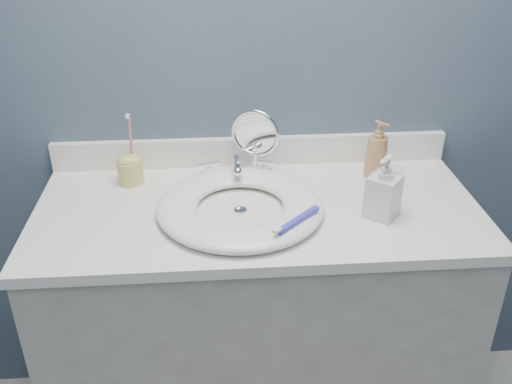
{
  "coord_description": "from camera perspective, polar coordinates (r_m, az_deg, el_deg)",
  "views": [
    {
      "loc": [
        -0.11,
        -0.38,
        1.67
      ],
      "look_at": [
        -0.01,
        0.94,
        0.94
      ],
      "focal_mm": 40.0,
      "sensor_mm": 36.0,
      "label": 1
    }
  ],
  "objects": [
    {
      "name": "back_wall",
      "position": [
        1.7,
        -0.55,
        12.75
      ],
      "size": [
        2.2,
        0.02,
        2.4
      ],
      "primitive_type": "cube",
      "color": "#444F66",
      "rests_on": "ground"
    },
    {
      "name": "vanity_cabinet",
      "position": [
        1.84,
        0.16,
        -13.76
      ],
      "size": [
        1.2,
        0.55,
        0.85
      ],
      "primitive_type": "cube",
      "color": "beige",
      "rests_on": "ground"
    },
    {
      "name": "countertop",
      "position": [
        1.57,
        0.18,
        -1.86
      ],
      "size": [
        1.22,
        0.57,
        0.03
      ],
      "primitive_type": "cube",
      "color": "white",
      "rests_on": "vanity_cabinet"
    },
    {
      "name": "backsplash",
      "position": [
        1.78,
        -0.48,
        4.1
      ],
      "size": [
        1.22,
        0.02,
        0.09
      ],
      "primitive_type": "cube",
      "color": "white",
      "rests_on": "countertop"
    },
    {
      "name": "basin",
      "position": [
        1.53,
        -1.59,
        -1.41
      ],
      "size": [
        0.45,
        0.45,
        0.04
      ],
      "primitive_type": null,
      "color": "white",
      "rests_on": "countertop"
    },
    {
      "name": "drain",
      "position": [
        1.54,
        -1.59,
        -1.89
      ],
      "size": [
        0.04,
        0.04,
        0.01
      ],
      "primitive_type": "cylinder",
      "color": "silver",
      "rests_on": "countertop"
    },
    {
      "name": "faucet",
      "position": [
        1.7,
        -1.94,
        2.17
      ],
      "size": [
        0.25,
        0.13,
        0.07
      ],
      "color": "silver",
      "rests_on": "countertop"
    },
    {
      "name": "makeup_mirror",
      "position": [
        1.67,
        -0.08,
        5.11
      ],
      "size": [
        0.14,
        0.08,
        0.22
      ],
      "rotation": [
        0.0,
        0.0,
        -0.39
      ],
      "color": "silver",
      "rests_on": "countertop"
    },
    {
      "name": "soap_bottle_amber",
      "position": [
        1.72,
        12.02,
        4.18
      ],
      "size": [
        0.1,
        0.1,
        0.18
      ],
      "primitive_type": "imported",
      "rotation": [
        0.0,
        0.0,
        0.63
      ],
      "color": "#A7784B",
      "rests_on": "countertop"
    },
    {
      "name": "soap_bottle_clear",
      "position": [
        1.52,
        12.69,
        0.52
      ],
      "size": [
        0.11,
        0.11,
        0.17
      ],
      "primitive_type": "imported",
      "rotation": [
        0.0,
        0.0,
        -0.69
      ],
      "color": "silver",
      "rests_on": "countertop"
    },
    {
      "name": "toothbrush_holder",
      "position": [
        1.71,
        -12.48,
        2.39
      ],
      "size": [
        0.07,
        0.07,
        0.21
      ],
      "rotation": [
        0.0,
        0.0,
        0.41
      ],
      "color": "#CDC666",
      "rests_on": "countertop"
    },
    {
      "name": "toothbrush_lying",
      "position": [
        1.42,
        4.11,
        -2.86
      ],
      "size": [
        0.13,
        0.13,
        0.02
      ],
      "rotation": [
        0.0,
        0.0,
        0.77
      ],
      "color": "#3639BF",
      "rests_on": "basin"
    }
  ]
}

